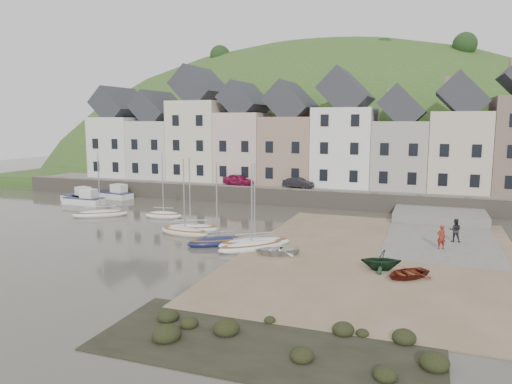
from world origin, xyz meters
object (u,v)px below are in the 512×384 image
at_px(rowboat_red, 407,273).
at_px(person_red, 441,237).
at_px(sailboat_0, 100,214).
at_px(car_right, 298,183).
at_px(rowboat_white, 277,250).
at_px(rowboat_green, 381,260).
at_px(person_dark, 455,230).
at_px(car_left, 238,180).

xyz_separation_m(rowboat_red, person_red, (1.94, 7.25, 0.62)).
height_order(sailboat_0, rowboat_red, sailboat_0).
distance_m(person_red, car_right, 22.22).
bearing_deg(car_right, rowboat_white, -152.42).
relative_size(sailboat_0, rowboat_white, 2.13).
xyz_separation_m(sailboat_0, person_red, (30.45, -2.07, 0.71)).
bearing_deg(rowboat_green, car_right, -167.36).
height_order(rowboat_green, rowboat_red, rowboat_green).
bearing_deg(person_dark, person_red, 72.63).
relative_size(rowboat_red, car_right, 0.78).
bearing_deg(rowboat_white, car_right, 169.29).
height_order(rowboat_green, person_dark, person_dark).
xyz_separation_m(person_red, person_dark, (1.02, 2.55, 0.02)).
distance_m(person_dark, car_left, 27.01).
xyz_separation_m(sailboat_0, rowboat_green, (26.94, -8.29, 0.43)).
xyz_separation_m(rowboat_green, person_dark, (4.52, 8.77, 0.29)).
distance_m(rowboat_green, person_dark, 9.87).
height_order(sailboat_0, car_left, sailboat_0).
height_order(person_dark, car_right, car_right).
relative_size(rowboat_green, rowboat_red, 0.87).
xyz_separation_m(person_red, car_right, (-14.79, 16.54, 1.21)).
height_order(rowboat_white, person_dark, person_dark).
xyz_separation_m(car_left, car_right, (7.27, 0.00, -0.06)).
relative_size(rowboat_red, person_red, 1.62).
bearing_deg(person_red, person_dark, -136.64).
distance_m(rowboat_green, car_right, 25.45).
bearing_deg(rowboat_green, person_dark, 139.03).
distance_m(sailboat_0, rowboat_red, 30.00).
relative_size(person_dark, car_right, 0.49).
bearing_deg(car_right, sailboat_0, 149.10).
height_order(rowboat_green, car_left, car_left).
bearing_deg(sailboat_0, rowboat_green, -17.11).
bearing_deg(car_left, rowboat_white, -137.42).
bearing_deg(car_right, person_dark, -115.15).
bearing_deg(rowboat_red, person_dark, 117.90).
distance_m(rowboat_green, person_red, 7.15).
relative_size(car_left, car_right, 1.07).
bearing_deg(rowboat_white, person_dark, 101.51).
bearing_deg(rowboat_red, sailboat_0, -153.44).
bearing_deg(car_left, sailboat_0, 164.33).
distance_m(rowboat_white, car_left, 24.56).
bearing_deg(person_red, sailboat_0, -28.82).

